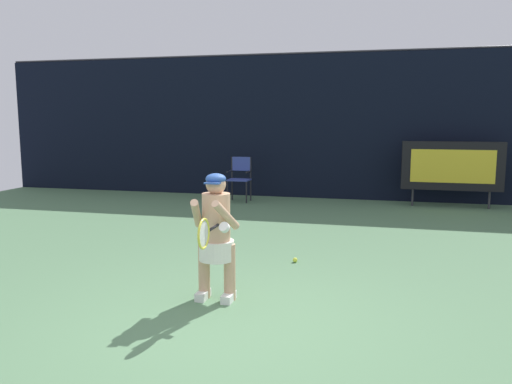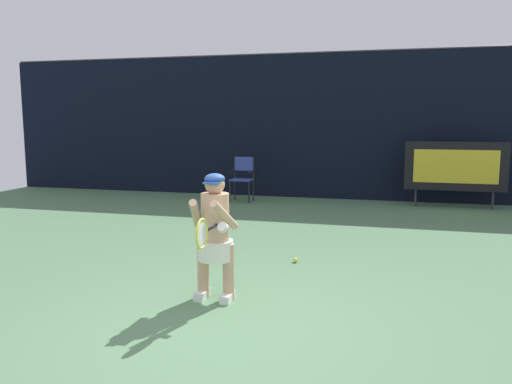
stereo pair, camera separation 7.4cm
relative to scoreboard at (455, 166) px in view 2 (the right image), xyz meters
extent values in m
cube|color=#507752|center=(-2.89, -7.80, -0.96)|extent=(18.00, 22.00, 0.02)
cube|color=black|center=(-2.89, 0.70, 0.85)|extent=(18.00, 0.12, 3.60)
cylinder|color=#38383D|center=(-2.89, 0.70, 2.68)|extent=(18.00, 0.05, 0.05)
cube|color=black|center=(0.00, 0.00, 0.00)|extent=(2.20, 0.20, 1.10)
cube|color=gold|center=(0.00, -0.10, 0.00)|extent=(1.80, 0.01, 0.75)
cylinder|color=#2D2D33|center=(-0.83, 0.00, -0.75)|extent=(0.05, 0.05, 0.40)
cylinder|color=#2D2D33|center=(0.82, 0.00, -0.75)|extent=(0.05, 0.05, 0.40)
cylinder|color=black|center=(-5.14, -0.58, -0.69)|extent=(0.04, 0.04, 0.52)
cylinder|color=black|center=(-4.67, -0.58, -0.69)|extent=(0.04, 0.04, 0.52)
cylinder|color=black|center=(-5.14, -0.17, -0.69)|extent=(0.04, 0.04, 0.52)
cylinder|color=black|center=(-4.67, -0.17, -0.69)|extent=(0.04, 0.04, 0.52)
cube|color=#344496|center=(-4.91, -0.38, -0.41)|extent=(0.52, 0.44, 0.03)
cylinder|color=black|center=(-5.14, -0.17, -0.15)|extent=(0.04, 0.04, 0.56)
cylinder|color=black|center=(-4.67, -0.17, -0.15)|extent=(0.04, 0.04, 0.56)
cube|color=#344496|center=(-4.91, -0.17, -0.04)|extent=(0.48, 0.02, 0.34)
cylinder|color=black|center=(-5.14, -0.38, -0.21)|extent=(0.04, 0.44, 0.04)
cylinder|color=black|center=(-4.67, -0.38, -0.21)|extent=(0.04, 0.44, 0.04)
cylinder|color=#D4601B|center=(-5.41, -0.54, -0.83)|extent=(0.07, 0.07, 0.24)
cylinder|color=black|center=(-5.41, -0.54, -0.69)|extent=(0.03, 0.03, 0.03)
cube|color=white|center=(-3.41, -7.06, -0.90)|extent=(0.11, 0.26, 0.09)
cube|color=white|center=(-3.11, -7.06, -0.90)|extent=(0.11, 0.26, 0.09)
cylinder|color=tan|center=(-3.41, -7.01, -0.63)|extent=(0.13, 0.13, 0.64)
cylinder|color=tan|center=(-3.11, -7.01, -0.63)|extent=(0.13, 0.13, 0.64)
cylinder|color=white|center=(-3.26, -7.01, -0.39)|extent=(0.39, 0.39, 0.22)
cylinder|color=tan|center=(-3.26, -7.01, -0.03)|extent=(0.31, 0.31, 0.56)
sphere|color=tan|center=(-3.26, -7.01, 0.35)|extent=(0.22, 0.22, 0.22)
ellipsoid|color=#284C93|center=(-3.26, -7.01, 0.41)|extent=(0.22, 0.22, 0.12)
cube|color=#284C93|center=(-3.26, -7.11, 0.38)|extent=(0.17, 0.12, 0.02)
cylinder|color=tan|center=(-3.43, -7.17, 0.04)|extent=(0.20, 0.47, 0.38)
cylinder|color=tan|center=(-3.10, -7.17, 0.04)|extent=(0.20, 0.47, 0.38)
cylinder|color=white|center=(-3.08, -7.29, -0.06)|extent=(0.13, 0.13, 0.12)
cylinder|color=black|center=(-3.19, -7.29, -0.07)|extent=(0.03, 0.28, 0.03)
torus|color=yellow|center=(-3.19, -7.59, -0.07)|extent=(0.02, 0.31, 0.31)
ellipsoid|color=silver|center=(-3.19, -7.59, -0.07)|extent=(0.01, 0.26, 0.26)
sphere|color=#CCDB3D|center=(-2.66, -5.35, -0.91)|extent=(0.07, 0.07, 0.07)
camera|label=1|loc=(-1.49, -12.25, 1.05)|focal=35.88mm
camera|label=2|loc=(-1.42, -12.24, 1.05)|focal=35.88mm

